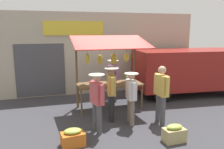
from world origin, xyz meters
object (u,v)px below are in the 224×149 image
shopper_with_shopping_bag (111,89)px  vendor_with_sunhat (113,77)px  shopper_in_striped_shirt (97,98)px  market_stall (110,64)px  parked_van (185,68)px  shopper_with_ponytail (161,90)px  produce_crate_side (174,134)px  shopper_in_grey_tee (131,94)px  produce_crate_near (73,138)px

shopper_with_shopping_bag → vendor_with_sunhat: bearing=-7.6°
shopper_in_striped_shirt → market_stall: bearing=-37.1°
shopper_in_striped_shirt → parked_van: bearing=-70.8°
market_stall → parked_van: market_stall is taller
vendor_with_sunhat → shopper_with_ponytail: size_ratio=0.95×
shopper_with_ponytail → parked_van: size_ratio=0.37×
vendor_with_sunhat → shopper_with_ponytail: (-0.72, 2.42, 0.04)m
vendor_with_sunhat → shopper_with_ponytail: 2.52m
shopper_with_shopping_bag → produce_crate_side: shopper_with_shopping_bag is taller
vendor_with_sunhat → shopper_with_shopping_bag: 1.92m
parked_van → produce_crate_side: bearing=58.2°
shopper_with_shopping_bag → shopper_in_striped_shirt: bearing=149.4°
shopper_in_striped_shirt → shopper_in_grey_tee: size_ratio=1.05×
market_stall → shopper_with_shopping_bag: 1.28m
shopper_with_ponytail → parked_van: parked_van is taller
vendor_with_sunhat → parked_van: parked_van is taller
market_stall → produce_crate_near: size_ratio=4.31×
shopper_with_shopping_bag → parked_van: 4.17m
vendor_with_sunhat → produce_crate_near: vendor_with_sunhat is taller
parked_van → produce_crate_near: 5.98m
shopper_with_ponytail → produce_crate_side: size_ratio=3.13×
produce_crate_side → parked_van: bearing=-126.3°
shopper_with_shopping_bag → shopper_in_grey_tee: bearing=-123.1°
produce_crate_side → shopper_with_ponytail: bearing=-101.4°
shopper_in_grey_tee → market_stall: bearing=12.4°
vendor_with_sunhat → produce_crate_side: size_ratio=2.97×
market_stall → shopper_in_grey_tee: bearing=96.5°
market_stall → shopper_with_shopping_bag: size_ratio=1.53×
shopper_in_striped_shirt → produce_crate_side: (-1.68, 1.06, -0.74)m
shopper_with_ponytail → shopper_in_striped_shirt: bearing=90.5°
market_stall → produce_crate_side: 3.25m
vendor_with_sunhat → produce_crate_side: bearing=-3.6°
shopper_with_shopping_bag → produce_crate_near: (1.31, 1.24, -0.77)m
vendor_with_sunhat → shopper_with_ponytail: bearing=5.1°
market_stall → shopper_in_striped_shirt: size_ratio=1.56×
market_stall → produce_crate_near: market_stall is taller
shopper_in_grey_tee → shopper_with_shopping_bag: bearing=52.2°
parked_van → shopper_in_striped_shirt: bearing=34.9°
market_stall → produce_crate_near: bearing=56.0°
shopper_in_striped_shirt → produce_crate_near: 1.18m
produce_crate_near → produce_crate_side: produce_crate_side is taller
shopper_with_shopping_bag → produce_crate_side: (-1.09, 1.74, -0.76)m
market_stall → shopper_with_ponytail: 2.08m
market_stall → shopper_in_striped_shirt: 2.08m
shopper_with_ponytail → shopper_in_grey_tee: shopper_with_ponytail is taller
shopper_with_shopping_bag → produce_crate_near: bearing=144.2°
shopper_with_ponytail → shopper_in_striped_shirt: 1.91m
market_stall → shopper_with_shopping_bag: market_stall is taller
vendor_with_sunhat → produce_crate_near: bearing=-43.4°
shopper_with_ponytail → shopper_with_shopping_bag: (1.32, -0.60, -0.02)m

